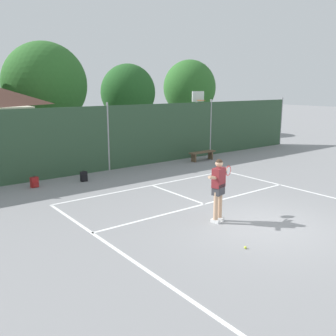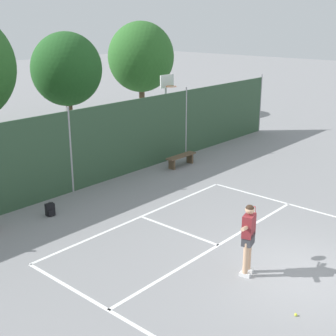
# 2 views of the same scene
# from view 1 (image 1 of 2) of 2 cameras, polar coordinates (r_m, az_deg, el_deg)

# --- Properties ---
(ground_plane) EXTENTS (120.00, 120.00, 0.00)m
(ground_plane) POSITION_cam_1_polar(r_m,az_deg,el_deg) (10.97, 14.52, -8.56)
(ground_plane) COLOR gray
(court_markings) EXTENTS (8.30, 11.10, 0.01)m
(court_markings) POSITION_cam_1_polar(r_m,az_deg,el_deg) (11.34, 11.94, -7.69)
(court_markings) COLOR white
(court_markings) RESTS_ON ground
(chainlink_fence) EXTENTS (26.09, 0.09, 3.13)m
(chainlink_fence) POSITION_cam_1_polar(r_m,az_deg,el_deg) (17.42, -9.14, 4.51)
(chainlink_fence) COLOR #2D4C33
(chainlink_fence) RESTS_ON ground
(basketball_hoop) EXTENTS (0.90, 0.67, 3.55)m
(basketball_hoop) POSITION_cam_1_polar(r_m,az_deg,el_deg) (22.37, 4.52, 8.46)
(basketball_hoop) COLOR #9E9EA3
(basketball_hoop) RESTS_ON ground
(treeline_backdrop) EXTENTS (26.73, 4.64, 6.51)m
(treeline_backdrop) POSITION_cam_1_polar(r_m,az_deg,el_deg) (24.54, -19.08, 11.78)
(treeline_backdrop) COLOR brown
(treeline_backdrop) RESTS_ON ground
(tennis_player) EXTENTS (1.37, 0.53, 1.85)m
(tennis_player) POSITION_cam_1_polar(r_m,az_deg,el_deg) (10.70, 7.75, -2.53)
(tennis_player) COLOR silver
(tennis_player) RESTS_ON ground
(tennis_ball) EXTENTS (0.07, 0.07, 0.07)m
(tennis_ball) POSITION_cam_1_polar(r_m,az_deg,el_deg) (9.40, 11.76, -11.82)
(tennis_ball) COLOR #CCE033
(tennis_ball) RESTS_ON ground
(backpack_red) EXTENTS (0.30, 0.27, 0.46)m
(backpack_red) POSITION_cam_1_polar(r_m,az_deg,el_deg) (15.36, -19.76, -2.09)
(backpack_red) COLOR maroon
(backpack_red) RESTS_ON ground
(backpack_black) EXTENTS (0.31, 0.28, 0.46)m
(backpack_black) POSITION_cam_1_polar(r_m,az_deg,el_deg) (15.76, -12.76, -1.30)
(backpack_black) COLOR black
(backpack_black) RESTS_ON ground
(courtside_bench) EXTENTS (1.60, 0.36, 0.48)m
(courtside_bench) POSITION_cam_1_polar(r_m,az_deg,el_deg) (19.70, 5.28, 2.18)
(courtside_bench) COLOR brown
(courtside_bench) RESTS_ON ground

